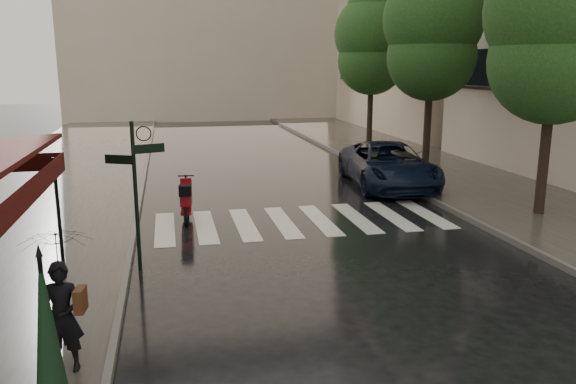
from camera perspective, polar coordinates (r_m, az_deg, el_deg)
name	(u,v)px	position (r m, az deg, el deg)	size (l,w,h in m)	color
ground	(209,329)	(9.43, -8.00, -13.63)	(120.00, 120.00, 0.00)	black
sidewalk_near	(53,186)	(21.23, -22.72, 0.55)	(6.00, 60.00, 0.12)	#38332D
sidewalk_far	(442,170)	(23.46, 15.38, 2.16)	(5.50, 60.00, 0.12)	#38332D
curb_near	(143,182)	(20.87, -14.48, 0.99)	(0.12, 60.00, 0.16)	#595651
curb_far	(377,172)	(22.32, 8.98, 1.98)	(0.12, 60.00, 0.16)	#595651
crosswalk	(301,221)	(15.43, 1.38, -2.94)	(7.85, 3.20, 0.01)	silver
signpost	(136,184)	(11.70, -15.23, 0.76)	(1.17, 0.29, 3.10)	black
tree_near	(558,21)	(16.86, 25.73, 15.42)	(3.80, 3.80, 7.99)	black
tree_mid	(433,27)	(22.81, 14.48, 15.90)	(3.80, 3.80, 8.34)	black
tree_far	(372,39)	(29.31, 8.55, 15.08)	(3.80, 3.80, 8.16)	black
pedestrian_with_umbrella	(57,259)	(7.95, -22.40, -6.28)	(1.01, 1.02, 2.38)	black
scooter	(186,201)	(15.65, -10.32, -0.94)	(0.47, 1.73, 1.14)	black
parked_car	(388,165)	(20.00, 10.12, 2.73)	(2.56, 5.55, 1.54)	black
parasol_back	(51,371)	(5.76, -22.95, -16.38)	(0.46, 0.46, 2.49)	black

